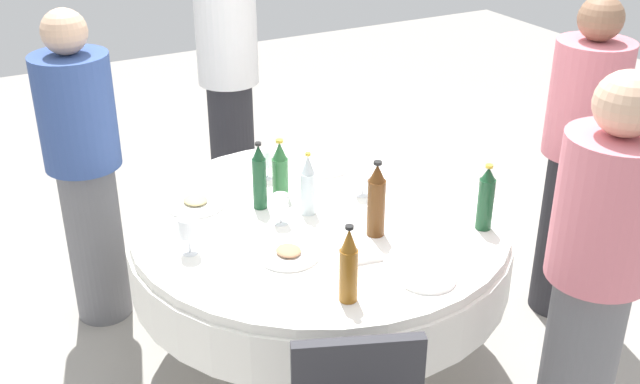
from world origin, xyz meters
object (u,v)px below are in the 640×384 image
Objects in this scene: wine_glass_mid at (281,204)px; person_near at (85,168)px; plate_south at (289,254)px; person_inner at (578,158)px; wine_glass_inner at (363,175)px; wine_glass_rear at (188,228)px; bottle_clear_near at (308,186)px; plate_far at (326,167)px; bottle_green_mid at (280,171)px; person_outer at (229,87)px; bottle_brown_front at (376,201)px; bottle_dark_green_east at (259,178)px; bottle_dark_green_outer at (486,199)px; person_east at (594,284)px; bottle_amber_inner at (349,266)px; plate_north at (427,277)px; wine_glass_front at (267,158)px; dining_table at (320,246)px; plate_west at (196,203)px.

person_near is at bearing -143.33° from wine_glass_mid.
wine_glass_mid is 1.01m from person_near.
plate_south is 1.50m from person_inner.
wine_glass_inner is 0.83m from wine_glass_rear.
plate_far is (-0.35, 0.27, -0.12)m from bottle_clear_near.
bottle_green_mid is 0.36m from wine_glass_inner.
bottle_clear_near is 2.01× the size of wine_glass_inner.
person_outer is (-1.05, -0.06, 0.08)m from plate_far.
bottle_dark_green_east is at bearing -143.90° from bottle_brown_front.
wine_glass_mid is at bearing -120.65° from bottle_dark_green_outer.
bottle_dark_green_east is at bearing -96.31° from person_inner.
wine_glass_rear is (-0.37, -1.11, -0.02)m from bottle_dark_green_outer.
bottle_dark_green_east reaches higher than wine_glass_mid.
bottle_clear_near is at bearing -90.01° from person_east.
wine_glass_inner is at bearing 145.73° from bottle_amber_inner.
bottle_dark_green_east reaches higher than plate_far.
plate_north is at bearing -1.26° from bottle_brown_front.
plate_north is at bearing -84.61° from person_outer.
person_inner is at bearing 81.89° from wine_glass_mid.
bottle_clear_near is 1.96× the size of wine_glass_front.
dining_table is 1.28m from person_inner.
person_east is at bearing -97.30° from person_near.
wine_glass_mid is 0.94× the size of wine_glass_front.
bottle_dark_green_east is at bearing 58.83° from plate_west.
plate_west is 0.16× the size of person_inner.
person_east reaches higher than plate_far.
person_east is at bearing 31.14° from bottle_dark_green_east.
person_near is at bearing -137.52° from bottle_dark_green_east.
dining_table is 0.39m from bottle_brown_front.
bottle_dark_green_east reaches higher than wine_glass_rear.
person_near is at bearing -153.99° from plate_south.
wine_glass_front is 1.05m from plate_north.
plate_west is at bearing -97.71° from person_near.
person_inner reaches higher than bottle_clear_near.
bottle_amber_inner reaches higher than wine_glass_inner.
bottle_green_mid is 1.38m from person_inner.
wine_glass_mid is at bearing -47.30° from plate_far.
bottle_dark_green_east is 1.36× the size of plate_far.
wine_glass_inner is at bearing 39.50° from wine_glass_front.
bottle_brown_front is at bearing 28.20° from dining_table.
bottle_brown_front is at bearing -111.51° from bottle_dark_green_outer.
wine_glass_front reaches higher than plate_west.
wine_glass_front is at bearing -107.51° from person_inner.
bottle_green_mid is 0.24m from wine_glass_mid.
bottle_green_mid is 1.09× the size of plate_west.
plate_south is at bearing -22.01° from bottle_green_mid.
wine_glass_mid is 0.44m from wine_glass_front.
wine_glass_front is 0.71m from wine_glass_rear.
person_outer is (-1.27, 0.37, -0.05)m from bottle_dark_green_east.
dining_table is at bearing 131.68° from plate_south.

